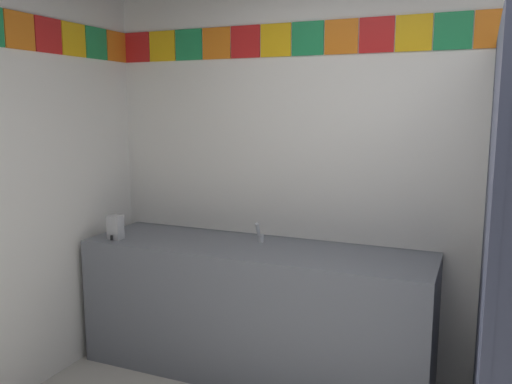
# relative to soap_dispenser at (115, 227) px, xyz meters

# --- Properties ---
(wall_back) EXTENTS (4.23, 0.09, 2.61)m
(wall_back) POSITION_rel_soap_dispenser_xyz_m (1.88, 0.54, 0.41)
(wall_back) COLOR white
(wall_back) RESTS_ON ground_plane
(vanity_counter) EXTENTS (2.19, 0.62, 0.82)m
(vanity_counter) POSITION_rel_soap_dispenser_xyz_m (0.90, 0.19, -0.49)
(vanity_counter) COLOR slate
(vanity_counter) RESTS_ON ground_plane
(faucet_center) EXTENTS (0.04, 0.10, 0.14)m
(faucet_center) POSITION_rel_soap_dispenser_xyz_m (0.90, 0.28, -0.03)
(faucet_center) COLOR silver
(faucet_center) RESTS_ON vanity_counter
(soap_dispenser) EXTENTS (0.09, 0.09, 0.16)m
(soap_dispenser) POSITION_rel_soap_dispenser_xyz_m (0.00, 0.00, 0.00)
(soap_dispenser) COLOR #B7BABF
(soap_dispenser) RESTS_ON vanity_counter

